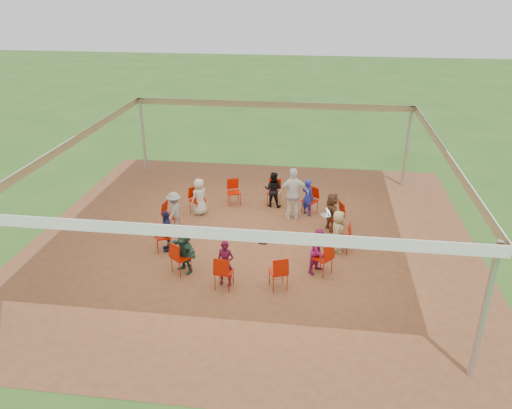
# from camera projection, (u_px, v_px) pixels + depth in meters

# --- Properties ---
(ground) EXTENTS (80.00, 80.00, 0.00)m
(ground) POSITION_uv_depth(u_px,v_px,m) (253.00, 239.00, 14.90)
(ground) COLOR #2D591B
(ground) RESTS_ON ground
(dirt_patch) EXTENTS (13.00, 13.00, 0.00)m
(dirt_patch) POSITION_uv_depth(u_px,v_px,m) (253.00, 239.00, 14.90)
(dirt_patch) COLOR brown
(dirt_patch) RESTS_ON ground
(tent) EXTENTS (10.33, 10.33, 3.00)m
(tent) POSITION_uv_depth(u_px,v_px,m) (253.00, 165.00, 13.92)
(tent) COLOR #B2B2B7
(tent) RESTS_ON ground
(chair_0) EXTENTS (0.57, 0.55, 0.90)m
(chair_0) POSITION_uv_depth(u_px,v_px,m) (335.00, 216.00, 15.31)
(chair_0) COLOR #A81200
(chair_0) RESTS_ON ground
(chair_1) EXTENTS (0.60, 0.61, 0.90)m
(chair_1) POSITION_uv_depth(u_px,v_px,m) (310.00, 201.00, 16.38)
(chair_1) COLOR #A81200
(chair_1) RESTS_ON ground
(chair_2) EXTENTS (0.48, 0.49, 0.90)m
(chair_2) POSITION_uv_depth(u_px,v_px,m) (274.00, 193.00, 17.01)
(chair_2) COLOR #A81200
(chair_2) RESTS_ON ground
(chair_3) EXTENTS (0.55, 0.57, 0.90)m
(chair_3) POSITION_uv_depth(u_px,v_px,m) (234.00, 193.00, 17.02)
(chair_3) COLOR #A81200
(chair_3) RESTS_ON ground
(chair_4) EXTENTS (0.61, 0.60, 0.90)m
(chair_4) POSITION_uv_depth(u_px,v_px,m) (197.00, 200.00, 16.42)
(chair_4) COLOR #A81200
(chair_4) RESTS_ON ground
(chair_5) EXTENTS (0.49, 0.48, 0.90)m
(chair_5) POSITION_uv_depth(u_px,v_px,m) (171.00, 216.00, 15.35)
(chair_5) COLOR #A81200
(chair_5) RESTS_ON ground
(chair_6) EXTENTS (0.57, 0.55, 0.90)m
(chair_6) POSITION_uv_depth(u_px,v_px,m) (163.00, 236.00, 14.12)
(chair_6) COLOR #A81200
(chair_6) RESTS_ON ground
(chair_7) EXTENTS (0.60, 0.61, 0.90)m
(chair_7) POSITION_uv_depth(u_px,v_px,m) (181.00, 258.00, 13.04)
(chair_7) COLOR #A81200
(chair_7) RESTS_ON ground
(chair_8) EXTENTS (0.48, 0.49, 0.90)m
(chair_8) POSITION_uv_depth(u_px,v_px,m) (224.00, 272.00, 12.41)
(chair_8) COLOR #A81200
(chair_8) RESTS_ON ground
(chair_9) EXTENTS (0.55, 0.57, 0.90)m
(chair_9) POSITION_uv_depth(u_px,v_px,m) (278.00, 272.00, 12.40)
(chair_9) COLOR #A81200
(chair_9) RESTS_ON ground
(chair_10) EXTENTS (0.61, 0.60, 0.90)m
(chair_10) POSITION_uv_depth(u_px,v_px,m) (322.00, 258.00, 13.01)
(chair_10) COLOR #A81200
(chair_10) RESTS_ON ground
(chair_11) EXTENTS (0.49, 0.48, 0.90)m
(chair_11) POSITION_uv_depth(u_px,v_px,m) (342.00, 237.00, 14.07)
(chair_11) COLOR #A81200
(chair_11) RESTS_ON ground
(person_seated_0) EXTENTS (0.82, 1.22, 1.23)m
(person_seated_0) POSITION_uv_depth(u_px,v_px,m) (332.00, 212.00, 15.21)
(person_seated_0) COLOR brown
(person_seated_0) RESTS_ON ground
(person_seated_1) EXTENTS (0.54, 0.51, 1.23)m
(person_seated_1) POSITION_uv_depth(u_px,v_px,m) (308.00, 197.00, 16.24)
(person_seated_1) COLOR #1D2896
(person_seated_1) RESTS_ON ground
(person_seated_2) EXTENTS (0.64, 0.42, 1.23)m
(person_seated_2) POSITION_uv_depth(u_px,v_px,m) (273.00, 189.00, 16.84)
(person_seated_2) COLOR black
(person_seated_2) RESTS_ON ground
(person_seated_3) EXTENTS (0.64, 0.68, 1.23)m
(person_seated_3) POSITION_uv_depth(u_px,v_px,m) (200.00, 197.00, 16.27)
(person_seated_3) COLOR #B5B2A0
(person_seated_3) RESTS_ON ground
(person_seated_4) EXTENTS (0.50, 0.84, 1.23)m
(person_seated_4) POSITION_uv_depth(u_px,v_px,m) (174.00, 211.00, 15.25)
(person_seated_4) COLOR gray
(person_seated_4) RESTS_ON ground
(person_seated_5) EXTENTS (0.61, 0.81, 1.23)m
(person_seated_5) POSITION_uv_depth(u_px,v_px,m) (167.00, 231.00, 14.07)
(person_seated_5) COLOR #1C1F40
(person_seated_5) RESTS_ON ground
(person_seated_6) EXTENTS (1.16, 1.04, 1.23)m
(person_seated_6) POSITION_uv_depth(u_px,v_px,m) (184.00, 250.00, 13.05)
(person_seated_6) COLOR #264737
(person_seated_6) RESTS_ON ground
(person_seated_7) EXTENTS (0.49, 0.35, 1.23)m
(person_seated_7) POSITION_uv_depth(u_px,v_px,m) (225.00, 263.00, 12.45)
(person_seated_7) COLOR #470A1F
(person_seated_7) RESTS_ON ground
(person_seated_8) EXTENTS (0.64, 0.68, 1.23)m
(person_seated_8) POSITION_uv_depth(u_px,v_px,m) (319.00, 251.00, 13.02)
(person_seated_8) COLOR #8E1657
(person_seated_8) RESTS_ON ground
(person_seated_9) EXTENTS (0.42, 0.64, 1.23)m
(person_seated_9) POSITION_uv_depth(u_px,v_px,m) (338.00, 231.00, 14.03)
(person_seated_9) COLOR tan
(person_seated_9) RESTS_ON ground
(standing_person) EXTENTS (1.09, 0.73, 1.71)m
(standing_person) POSITION_uv_depth(u_px,v_px,m) (293.00, 194.00, 15.87)
(standing_person) COLOR silver
(standing_person) RESTS_ON ground
(cable_coil) EXTENTS (0.42, 0.42, 0.03)m
(cable_coil) POSITION_uv_depth(u_px,v_px,m) (263.00, 242.00, 14.73)
(cable_coil) COLOR black
(cable_coil) RESTS_ON ground
(laptop) EXTENTS (0.34, 0.37, 0.21)m
(laptop) POSITION_uv_depth(u_px,v_px,m) (327.00, 214.00, 15.19)
(laptop) COLOR #B7B7BC
(laptop) RESTS_ON ground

